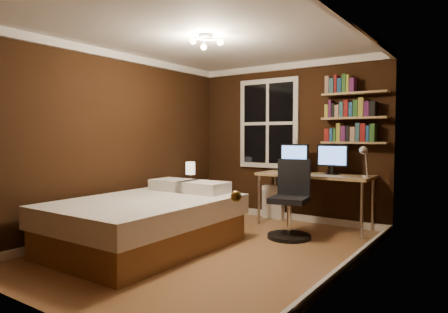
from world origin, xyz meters
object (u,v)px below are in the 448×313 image
Objects in this scene: nightstand at (191,204)px; radiator at (273,202)px; desk at (314,178)px; monitor_right at (332,160)px; bed at (147,222)px; bedside_lamp at (190,175)px; desk_lamp at (365,161)px; monitor_left at (294,158)px; office_chair at (290,208)px.

radiator reaches higher than nightstand.
nightstand is at bearing -161.23° from desk.
bed is at bearing -123.08° from monitor_right.
bedside_lamp is at bearing -161.23° from monitor_right.
monitor_right is at bearing 56.63° from bed.
monitor_left is at bearing 170.33° from desk_lamp.
bedside_lamp is (-0.60, 1.55, 0.40)m from bed.
bedside_lamp is at bearing -168.68° from desk_lamp.
monitor_right is (0.60, 0.00, 0.00)m from monitor_left.
monitor_left is 1.00× the size of monitor_right.
monitor_left is (0.43, -0.15, 0.74)m from radiator.
desk_lamp is at bearing -12.27° from radiator.
desk is 0.81m from desk_lamp.
bedside_lamp is 1.42m from radiator.
bedside_lamp is 2.21m from monitor_right.
bed is 5.03× the size of bedside_lamp.
bed is at bearing -111.16° from monitor_left.
desk is at bearing -161.23° from monitor_right.
monitor_left reaches higher than bedside_lamp.
bedside_lamp is 0.26× the size of desk.
monitor_right is at bearing -8.08° from radiator.
nightstand is 2.32m from monitor_right.
bed is at bearing -68.80° from bedside_lamp.
bed is 4.41× the size of nightstand.
monitor_left is (0.87, 2.26, 0.69)m from bed.
desk is 0.46m from monitor_left.
bedside_lamp is 0.42× the size of office_chair.
desk_lamp reaches higher than monitor_right.
office_chair reaches higher than nightstand.
office_chair is at bearing -141.10° from desk_lamp.
monitor_left is 0.44× the size of office_chair.
monitor_right reaches higher than radiator.
bed is 4.11× the size of radiator.
nightstand is 0.93× the size of radiator.
bedside_lamp is (0.00, 0.00, 0.47)m from nightstand.
desk is 0.81m from office_chair.
bed is 1.88m from office_chair.
desk_lamp reaches higher than bedside_lamp.
monitor_left is (-0.35, 0.08, 0.28)m from desk.
monitor_left is at bearing 180.00° from monitor_right.
nightstand is 0.47m from bedside_lamp.
monitor_left is 0.60m from monitor_right.
monitor_left is 1.07m from office_chair.
nightstand is at bearing -140.82° from radiator.
bed is 1.67m from nightstand.
desk_lamp is (1.10, -0.19, 0.00)m from monitor_left.
bed is at bearing -119.42° from desk.
desk is at bearing 33.66° from nightstand.
monitor_left and monitor_right have the same top height.
nightstand is at bearing -168.68° from desk_lamp.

